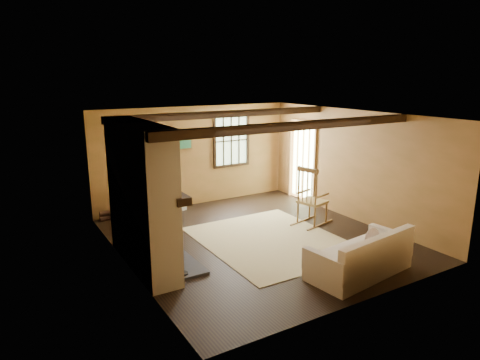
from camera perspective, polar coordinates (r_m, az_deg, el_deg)
ground at (r=8.43m, az=2.21°, el=-7.86°), size 5.50×5.50×0.00m
room_envelope at (r=8.30m, az=2.62°, el=3.55°), size 5.02×5.52×2.44m
fireplace at (r=7.15m, az=-12.85°, el=-2.85°), size 1.02×2.30×2.40m
rug at (r=8.38m, az=4.12°, el=-8.01°), size 2.50×3.00×0.01m
rocking_chair at (r=9.19m, az=9.48°, el=-2.64°), size 1.01×0.70×1.27m
sofa at (r=7.19m, az=15.94°, el=-10.12°), size 1.89×1.02×0.73m
firewood_pile at (r=9.88m, az=-16.45°, el=-4.43°), size 0.62×0.11×0.22m
laundry_basket at (r=10.23m, az=-8.88°, el=-3.18°), size 0.55×0.44×0.30m
basket_pillow at (r=10.15m, az=-8.94°, el=-1.80°), size 0.43×0.35×0.21m
armchair at (r=9.40m, az=-12.89°, el=-3.49°), size 1.14×1.14×0.74m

